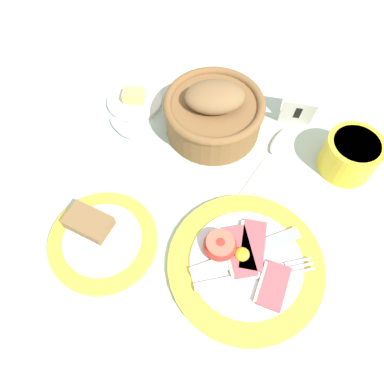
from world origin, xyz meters
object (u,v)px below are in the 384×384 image
(sugar_cup, at_px, (351,154))
(butter_dish, at_px, (135,100))
(breakfast_plate, at_px, (244,262))
(bread_plate, at_px, (101,238))
(number_card, at_px, (298,109))
(teaspoon_near_cup, at_px, (131,136))
(teaspoon_by_saucer, at_px, (274,150))
(bread_basket, at_px, (214,112))

(sugar_cup, distance_m, butter_dish, 0.42)
(breakfast_plate, height_order, bread_plate, breakfast_plate)
(number_card, relative_size, teaspoon_near_cup, 0.42)
(butter_dish, bearing_deg, teaspoon_by_saucer, -8.63)
(butter_dish, bearing_deg, number_card, 6.95)
(teaspoon_near_cup, bearing_deg, number_card, -125.92)
(teaspoon_by_saucer, bearing_deg, teaspoon_near_cup, 116.87)
(bread_plate, distance_m, sugar_cup, 0.45)
(breakfast_plate, bearing_deg, bread_plate, -174.00)
(butter_dish, distance_m, teaspoon_near_cup, 0.09)
(bread_basket, xyz_separation_m, teaspoon_near_cup, (-0.14, -0.07, -0.04))
(number_card, bearing_deg, butter_dish, -177.70)
(sugar_cup, height_order, number_card, number_card)
(breakfast_plate, xyz_separation_m, butter_dish, (-0.28, 0.27, -0.00))
(teaspoon_by_saucer, relative_size, teaspoon_near_cup, 1.08)
(bread_basket, distance_m, teaspoon_near_cup, 0.16)
(sugar_cup, distance_m, number_card, 0.13)
(bread_basket, height_order, butter_dish, bread_basket)
(number_card, distance_m, teaspoon_by_saucer, 0.09)
(butter_dish, relative_size, teaspoon_near_cup, 0.63)
(number_card, bearing_deg, bread_basket, -162.91)
(sugar_cup, xyz_separation_m, teaspoon_by_saucer, (-0.13, -0.00, -0.03))
(bread_plate, xyz_separation_m, number_card, (0.26, 0.33, 0.03))
(sugar_cup, bearing_deg, teaspoon_near_cup, -173.32)
(breakfast_plate, xyz_separation_m, sugar_cup, (0.14, 0.23, 0.03))
(bread_plate, xyz_separation_m, butter_dish, (-0.05, 0.30, -0.00))
(breakfast_plate, xyz_separation_m, bread_plate, (-0.23, -0.02, -0.00))
(sugar_cup, xyz_separation_m, teaspoon_near_cup, (-0.39, -0.05, -0.03))
(teaspoon_by_saucer, bearing_deg, number_card, 1.10)
(sugar_cup, height_order, teaspoon_by_saucer, sugar_cup)
(teaspoon_by_saucer, height_order, teaspoon_near_cup, same)
(breakfast_plate, relative_size, teaspoon_by_saucer, 1.29)
(bread_plate, distance_m, teaspoon_near_cup, 0.21)
(bread_plate, bearing_deg, number_card, 52.00)
(bread_plate, relative_size, teaspoon_near_cup, 1.00)
(bread_plate, distance_m, bread_basket, 0.30)
(number_card, bearing_deg, sugar_cup, -41.62)
(sugar_cup, relative_size, teaspoon_by_saucer, 0.51)
(sugar_cup, xyz_separation_m, bread_basket, (-0.25, 0.02, 0.01))
(bread_basket, bearing_deg, breakfast_plate, -65.38)
(butter_dish, xyz_separation_m, teaspoon_near_cup, (0.02, -0.09, -0.00))
(breakfast_plate, xyz_separation_m, bread_basket, (-0.12, 0.25, 0.03))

